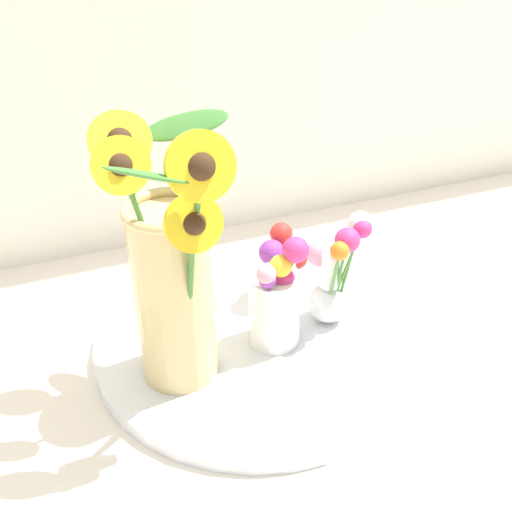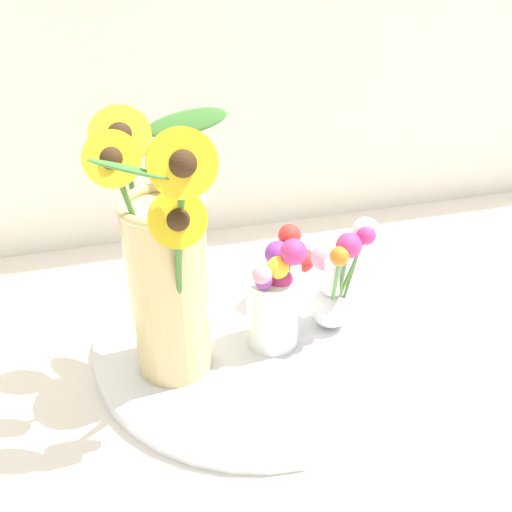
{
  "view_description": "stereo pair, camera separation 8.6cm",
  "coord_description": "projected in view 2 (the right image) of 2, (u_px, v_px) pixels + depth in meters",
  "views": [
    {
      "loc": [
        -0.26,
        -0.59,
        0.62
      ],
      "look_at": [
        0.01,
        0.09,
        0.16
      ],
      "focal_mm": 42.0,
      "sensor_mm": 36.0,
      "label": 1
    },
    {
      "loc": [
        -0.17,
        -0.61,
        0.62
      ],
      "look_at": [
        0.01,
        0.09,
        0.16
      ],
      "focal_mm": 42.0,
      "sensor_mm": 36.0,
      "label": 2
    }
  ],
  "objects": [
    {
      "name": "vase_bulb_right",
      "position": [
        337.0,
        279.0,
        0.9
      ],
      "size": [
        0.09,
        0.11,
        0.19
      ],
      "color": "white",
      "rests_on": "serving_tray"
    },
    {
      "name": "mason_jar_sunflowers",
      "position": [
        167.0,
        274.0,
        0.79
      ],
      "size": [
        0.2,
        0.24,
        0.39
      ],
      "color": "#D1B77A",
      "rests_on": "serving_tray"
    },
    {
      "name": "vase_small_back",
      "position": [
        287.0,
        265.0,
        0.97
      ],
      "size": [
        0.08,
        0.07,
        0.13
      ],
      "color": "white",
      "rests_on": "serving_tray"
    },
    {
      "name": "vase_small_center",
      "position": [
        275.0,
        302.0,
        0.87
      ],
      "size": [
        0.08,
        0.08,
        0.18
      ],
      "color": "white",
      "rests_on": "serving_tray"
    },
    {
      "name": "serving_tray",
      "position": [
        256.0,
        338.0,
        0.94
      ],
      "size": [
        0.5,
        0.5,
        0.02
      ],
      "color": "silver",
      "rests_on": "ground_plane"
    },
    {
      "name": "ground_plane",
      "position": [
        264.0,
        384.0,
        0.87
      ],
      "size": [
        6.0,
        6.0,
        0.0
      ],
      "primitive_type": "plane",
      "color": "silver"
    }
  ]
}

